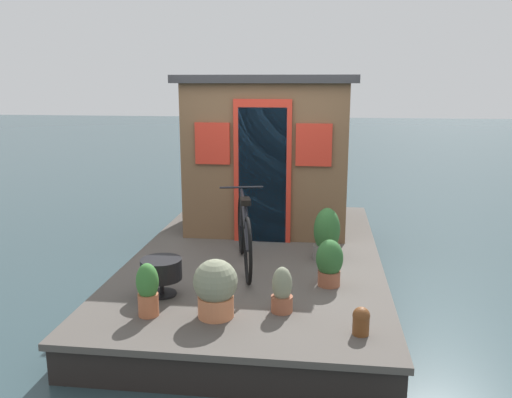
% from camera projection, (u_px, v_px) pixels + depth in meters
% --- Properties ---
extents(ground_plane, '(60.00, 60.00, 0.00)m').
position_uv_depth(ground_plane, '(258.00, 282.00, 6.46)').
color(ground_plane, '#2D4247').
extents(houseboat_deck, '(4.97, 2.87, 0.39)m').
position_uv_depth(houseboat_deck, '(258.00, 267.00, 6.42)').
color(houseboat_deck, '#4C4742').
rests_on(houseboat_deck, ground_plane).
extents(houseboat_cabin, '(2.04, 2.30, 2.09)m').
position_uv_depth(houseboat_cabin, '(270.00, 151.00, 7.48)').
color(houseboat_cabin, brown).
rests_on(houseboat_cabin, houseboat_deck).
extents(bicycle, '(1.63, 0.54, 0.83)m').
position_uv_depth(bicycle, '(244.00, 234.00, 5.78)').
color(bicycle, black).
rests_on(bicycle, houseboat_deck).
extents(potted_plant_lavender, '(0.20, 0.20, 0.48)m').
position_uv_depth(potted_plant_lavender, '(148.00, 289.00, 4.61)').
color(potted_plant_lavender, '#B2603D').
rests_on(potted_plant_lavender, houseboat_deck).
extents(potted_plant_thyme, '(0.19, 0.19, 0.42)m').
position_uv_depth(potted_plant_thyme, '(282.00, 291.00, 4.69)').
color(potted_plant_thyme, '#935138').
rests_on(potted_plant_thyme, houseboat_deck).
extents(potted_plant_sage, '(0.27, 0.27, 0.48)m').
position_uv_depth(potted_plant_sage, '(329.00, 263.00, 5.29)').
color(potted_plant_sage, '#935138').
rests_on(potted_plant_sage, houseboat_deck).
extents(potted_plant_geranium, '(0.39, 0.39, 0.52)m').
position_uv_depth(potted_plant_geranium, '(216.00, 287.00, 4.58)').
color(potted_plant_geranium, '#C6754C').
rests_on(potted_plant_geranium, houseboat_deck).
extents(potted_plant_fern, '(0.31, 0.31, 0.61)m').
position_uv_depth(potted_plant_fern, '(327.00, 236.00, 6.05)').
color(potted_plant_fern, slate).
rests_on(potted_plant_fern, houseboat_deck).
extents(charcoal_grill, '(0.39, 0.39, 0.36)m').
position_uv_depth(charcoal_grill, '(161.00, 270.00, 5.05)').
color(charcoal_grill, black).
rests_on(charcoal_grill, houseboat_deck).
extents(mooring_bollard, '(0.14, 0.14, 0.23)m').
position_uv_depth(mooring_bollard, '(361.00, 320.00, 4.28)').
color(mooring_bollard, brown).
rests_on(mooring_bollard, houseboat_deck).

